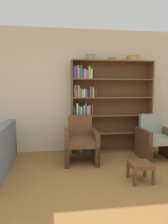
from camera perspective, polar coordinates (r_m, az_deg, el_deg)
ground_plane at (r=2.51m, az=9.73°, el=-27.95°), size 24.00×24.00×0.00m
wall_back at (r=4.61m, az=0.41°, el=5.96°), size 12.00×0.06×2.75m
bookshelf at (r=4.53m, az=5.56°, el=1.11°), size 1.83×0.30×2.05m
bowl_slate at (r=4.49m, az=1.93°, el=15.45°), size 0.21×0.21×0.13m
bowl_terracotta at (r=4.59m, az=8.05°, el=14.78°), size 0.18×0.18×0.07m
bowl_copper at (r=4.74m, az=13.83°, el=14.76°), size 0.27×0.27×0.12m
armchair_leather at (r=3.97m, az=-0.93°, el=-8.39°), size 0.67×0.71×0.89m
armchair_cushioned at (r=4.42m, az=19.61°, el=-7.24°), size 0.64×0.68×0.89m
footstool at (r=3.30m, az=15.81°, el=-14.71°), size 0.33×0.33×0.29m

